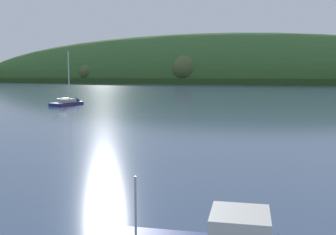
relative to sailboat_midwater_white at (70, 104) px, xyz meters
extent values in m
cube|color=#27431B|center=(-9.87, 162.30, 1.42)|extent=(430.01, 81.23, 3.11)
ellipsoid|color=#38602D|center=(-26.50, 180.41, -0.13)|extent=(345.85, 87.62, 60.02)
sphere|color=#4C5B33|center=(-86.34, 160.47, 6.30)|extent=(9.52, 9.52, 9.52)
sphere|color=#4C5B33|center=(-22.14, 155.26, 8.18)|extent=(14.89, 14.89, 14.89)
cube|color=navy|center=(-0.09, -0.86, -0.13)|extent=(3.02, 6.11, 1.08)
cone|color=navy|center=(0.21, 2.07, -0.13)|extent=(2.47, 1.71, 2.33)
cube|color=maroon|center=(-0.09, -0.86, 0.17)|extent=(3.05, 6.12, 0.11)
cube|color=#BCB299|center=(-0.07, -0.72, 0.68)|extent=(1.91, 2.81, 0.53)
cylinder|color=silver|center=(-0.01, -0.13, 4.51)|extent=(0.17, 0.17, 8.20)
cylinder|color=silver|center=(-0.17, -1.67, 1.10)|extent=(0.45, 3.09, 0.14)
cube|color=silver|center=(33.47, -46.78, 0.96)|extent=(1.57, 1.63, 1.03)
cube|color=#192833|center=(34.13, -46.71, 1.12)|extent=(0.18, 1.33, 0.58)
cylinder|color=#B2B2B7|center=(30.82, -47.04, 1.34)|extent=(0.06, 0.06, 1.79)
camera|label=1|loc=(34.55, -56.11, 4.83)|focal=41.75mm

